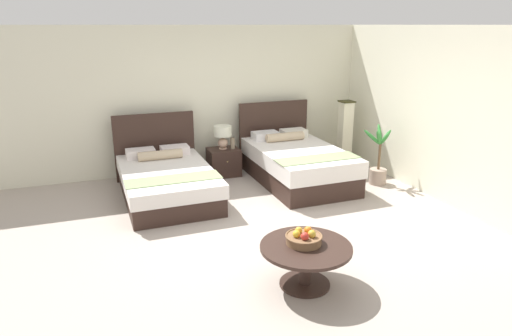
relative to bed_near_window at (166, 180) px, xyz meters
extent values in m
cube|color=#AA9C90|center=(1.12, -1.68, -0.29)|extent=(9.35, 9.53, 0.02)
cube|color=silver|center=(1.12, 1.28, 1.02)|extent=(9.35, 0.12, 2.60)
cube|color=silver|center=(3.99, -1.28, 1.02)|extent=(0.12, 5.13, 2.60)
cube|color=#33221B|center=(0.00, -0.09, -0.14)|extent=(1.34, 2.11, 0.28)
cube|color=silver|center=(0.00, -0.09, 0.10)|extent=(1.38, 2.15, 0.21)
cube|color=#33221B|center=(-0.02, 0.98, 0.30)|extent=(1.38, 0.09, 1.16)
cube|color=silver|center=(-0.30, 0.68, 0.28)|extent=(0.47, 0.31, 0.14)
cube|color=white|center=(0.27, 0.69, 0.28)|extent=(0.47, 0.31, 0.14)
cylinder|color=#C5AD8C|center=(-0.01, 0.45, 0.28)|extent=(0.72, 0.16, 0.15)
cube|color=#879B6A|center=(0.01, -0.63, 0.21)|extent=(1.37, 0.44, 0.01)
cube|color=#33221B|center=(2.23, -0.09, -0.11)|extent=(1.32, 2.15, 0.33)
cube|color=silver|center=(2.23, -0.09, 0.19)|extent=(1.36, 2.19, 0.27)
cube|color=#33221B|center=(2.21, 1.00, 0.34)|extent=(1.36, 0.09, 1.23)
cube|color=silver|center=(1.93, 0.70, 0.39)|extent=(0.47, 0.31, 0.14)
cube|color=white|center=(2.49, 0.72, 0.39)|extent=(0.47, 0.31, 0.14)
cylinder|color=#C5AD8C|center=(2.22, 0.47, 0.40)|extent=(0.71, 0.16, 0.15)
cube|color=#879B6A|center=(2.24, -0.75, 0.33)|extent=(1.35, 0.43, 0.01)
cube|color=#33221B|center=(1.14, 0.75, -0.04)|extent=(0.54, 0.47, 0.48)
sphere|color=tan|center=(1.14, 0.50, 0.03)|extent=(0.02, 0.02, 0.02)
cylinder|color=#D1A98E|center=(1.14, 0.77, 0.21)|extent=(0.15, 0.15, 0.02)
ellipsoid|color=#D1A98E|center=(1.14, 0.77, 0.31)|extent=(0.18, 0.18, 0.18)
cylinder|color=#99844C|center=(1.14, 0.77, 0.42)|extent=(0.02, 0.02, 0.04)
cylinder|color=silver|center=(1.14, 0.77, 0.53)|extent=(0.31, 0.31, 0.18)
cylinder|color=gray|center=(1.31, 0.71, 0.30)|extent=(0.08, 0.08, 0.19)
torus|color=gray|center=(1.31, 0.71, 0.40)|extent=(0.08, 0.08, 0.01)
cylinder|color=#33221B|center=(0.93, -3.06, -0.27)|extent=(0.53, 0.53, 0.02)
cylinder|color=#33221B|center=(0.93, -3.06, -0.07)|extent=(0.13, 0.13, 0.42)
cylinder|color=#33221B|center=(0.93, -3.06, 0.16)|extent=(0.94, 0.94, 0.04)
cylinder|color=brown|center=(0.93, -3.01, 0.22)|extent=(0.36, 0.36, 0.08)
torus|color=brown|center=(0.93, -3.01, 0.26)|extent=(0.38, 0.38, 0.02)
sphere|color=gold|center=(1.00, -3.06, 0.29)|extent=(0.08, 0.08, 0.08)
sphere|color=orange|center=(1.00, -2.96, 0.29)|extent=(0.08, 0.08, 0.08)
sphere|color=gold|center=(0.91, -2.93, 0.29)|extent=(0.07, 0.07, 0.07)
sphere|color=gold|center=(0.85, -3.01, 0.29)|extent=(0.08, 0.08, 0.08)
sphere|color=red|center=(0.91, -3.08, 0.29)|extent=(0.08, 0.08, 0.08)
cube|color=#2D2D11|center=(3.52, 0.60, -0.26)|extent=(0.25, 0.25, 0.03)
cube|color=#ECE5C6|center=(3.52, 0.60, 0.34)|extent=(0.21, 0.21, 1.18)
cube|color=#2D2D11|center=(3.52, 0.60, 0.94)|extent=(0.25, 0.25, 0.02)
cylinder|color=tan|center=(3.48, -0.61, -0.15)|extent=(0.28, 0.28, 0.26)
cylinder|color=brown|center=(3.48, -0.61, 0.20)|extent=(0.04, 0.04, 0.44)
ellipsoid|color=#368338|center=(3.57, -0.61, 0.53)|extent=(0.23, 0.07, 0.27)
ellipsoid|color=#368338|center=(3.54, -0.48, 0.56)|extent=(0.17, 0.31, 0.34)
ellipsoid|color=#368338|center=(3.37, -0.52, 0.52)|extent=(0.27, 0.24, 0.29)
ellipsoid|color=#368338|center=(3.39, -0.67, 0.55)|extent=(0.23, 0.19, 0.31)
ellipsoid|color=#368338|center=(3.50, -0.69, 0.53)|extent=(0.10, 0.22, 0.27)
camera|label=1|loc=(-0.96, -6.81, 2.32)|focal=31.92mm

